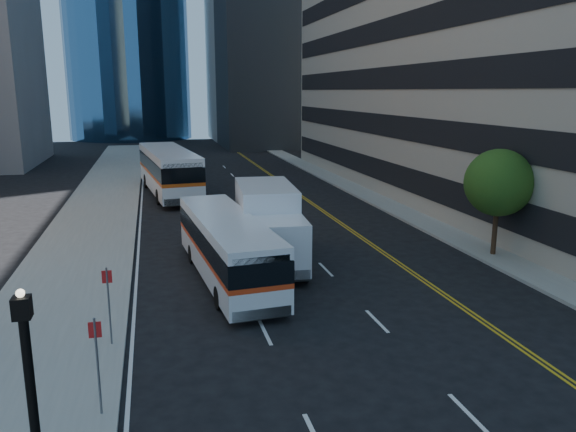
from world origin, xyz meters
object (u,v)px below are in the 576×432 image
(bus_front, at_px, (227,246))
(box_truck, at_px, (268,224))
(lamp_post, at_px, (33,410))
(bus_rear, at_px, (169,170))
(street_tree, at_px, (499,183))

(bus_front, distance_m, box_truck, 2.97)
(lamp_post, distance_m, bus_front, 14.61)
(box_truck, bearing_deg, bus_front, -134.12)
(bus_front, xyz_separation_m, box_truck, (2.20, 1.95, 0.38))
(bus_front, xyz_separation_m, bus_rear, (-1.70, 21.37, 0.41))
(bus_rear, height_order, box_truck, box_truck)
(street_tree, bearing_deg, box_truck, 171.43)
(bus_front, height_order, bus_rear, bus_rear)
(bus_rear, distance_m, box_truck, 19.81)
(street_tree, bearing_deg, lamp_post, -142.13)
(box_truck, bearing_deg, bus_rear, 105.77)
(bus_front, relative_size, box_truck, 1.42)
(lamp_post, relative_size, box_truck, 0.60)
(bus_rear, bearing_deg, street_tree, -61.75)
(bus_front, bearing_deg, box_truck, 36.16)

